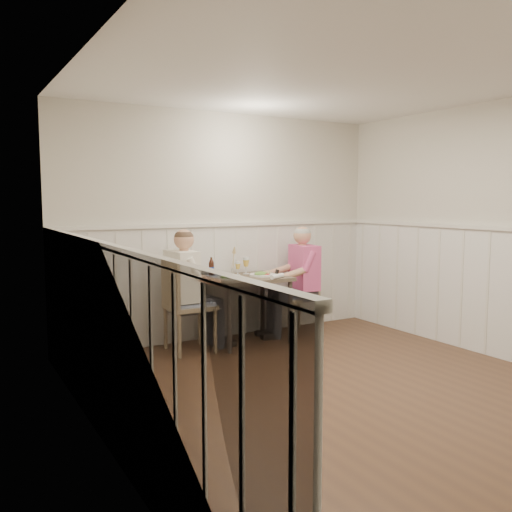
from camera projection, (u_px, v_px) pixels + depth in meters
The scene contains 16 objects.
ground_plane at pixel (347, 393), 4.52m from camera, with size 4.50×4.50×0.00m, color #4C3122.
room_shell at pixel (351, 211), 4.36m from camera, with size 4.04×4.54×2.60m.
wainscot at pixel (301, 299), 5.04m from camera, with size 4.00×4.49×1.34m.
dining_table at pixel (247, 286), 6.07m from camera, with size 0.86×0.70×0.75m.
chair_right at pixel (300, 293), 6.52m from camera, with size 0.43×0.43×0.89m.
chair_left at pixel (184, 302), 5.70m from camera, with size 0.47×0.47×0.99m.
man_in_pink at pixel (301, 289), 6.45m from camera, with size 0.65×0.45×1.31m.
diner_cream at pixel (186, 300), 5.71m from camera, with size 0.63×0.44×1.32m.
plate_man at pixel (262, 274), 6.11m from camera, with size 0.30×0.30×0.08m.
plate_diner at pixel (227, 277), 5.87m from camera, with size 0.26×0.26×0.06m.
beer_glass_a at pixel (246, 263), 6.26m from camera, with size 0.08×0.08×0.20m.
beer_glass_b at pixel (238, 266), 6.18m from camera, with size 0.06×0.06×0.16m.
beer_bottle at pixel (211, 268), 6.11m from camera, with size 0.06×0.06×0.21m.
rolled_napkin at pixel (277, 276), 5.91m from camera, with size 0.22×0.14×0.05m.
grass_vase at pixel (233, 261), 6.26m from camera, with size 0.04×0.04×0.33m.
gingham_mat at pixel (214, 276), 6.06m from camera, with size 0.37×0.33×0.01m.
Camera 1 is at (-2.86, -3.40, 1.61)m, focal length 38.00 mm.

